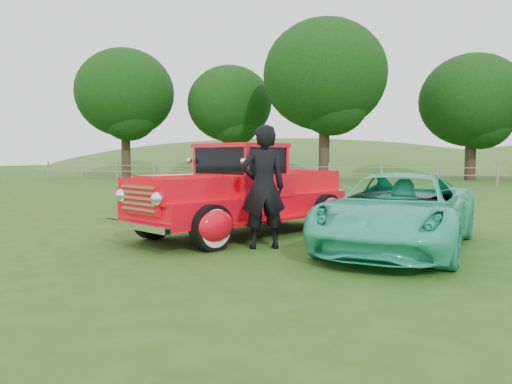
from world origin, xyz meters
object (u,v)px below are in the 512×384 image
(tree_far_west, at_px, (125,93))
(tree_near_west, at_px, (325,75))
(tree_mid_west, at_px, (230,104))
(tree_near_east, at_px, (472,101))
(teal_sedan, at_px, (399,211))
(red_pickup, at_px, (243,194))
(man, at_px, (263,187))

(tree_far_west, xyz_separation_m, tree_near_west, (16.00, -1.00, 0.31))
(tree_mid_west, height_order, tree_near_west, tree_near_west)
(tree_near_west, relative_size, tree_near_east, 1.25)
(tree_mid_west, distance_m, tree_near_west, 8.63)
(tree_far_west, bearing_deg, tree_near_west, -3.58)
(tree_near_east, xyz_separation_m, teal_sedan, (-2.43, -27.68, -4.62))
(red_pickup, xyz_separation_m, teal_sedan, (2.97, -0.49, -0.17))
(red_pickup, xyz_separation_m, man, (0.85, -1.21, 0.23))
(tree_mid_west, bearing_deg, red_pickup, -66.11)
(tree_far_west, distance_m, tree_near_east, 25.21)
(tree_far_west, distance_m, red_pickup, 31.64)
(tree_near_east, bearing_deg, tree_mid_west, -176.63)
(man, bearing_deg, tree_mid_west, -96.45)
(tree_near_west, relative_size, red_pickup, 1.98)
(tree_mid_west, relative_size, tree_near_east, 1.02)
(tree_near_west, distance_m, red_pickup, 24.21)
(tree_mid_west, xyz_separation_m, tree_near_west, (8.00, -3.00, 1.25))
(tree_near_east, bearing_deg, teal_sedan, -95.03)
(tree_mid_west, relative_size, red_pickup, 1.61)
(tree_near_west, bearing_deg, tree_far_west, 176.42)
(tree_near_west, relative_size, man, 5.09)
(teal_sedan, bearing_deg, tree_near_west, 111.71)
(red_pickup, bearing_deg, tree_near_west, 122.80)
(tree_far_west, xyz_separation_m, tree_mid_west, (8.00, 2.00, -0.94))
(red_pickup, height_order, teal_sedan, red_pickup)
(tree_far_west, height_order, tree_mid_west, tree_far_west)
(tree_near_east, bearing_deg, tree_near_west, -156.04)
(tree_far_west, distance_m, man, 33.06)
(tree_far_west, bearing_deg, man, -51.15)
(tree_far_west, bearing_deg, red_pickup, -50.98)
(tree_near_east, xyz_separation_m, man, (-4.55, -28.39, -4.22))
(tree_mid_west, xyz_separation_m, tree_near_east, (17.00, 1.00, -0.30))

